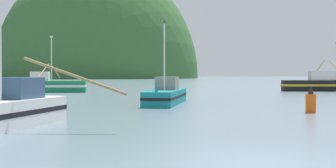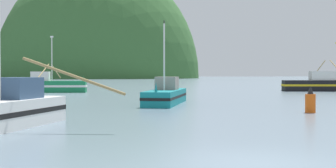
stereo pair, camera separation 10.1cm
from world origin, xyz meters
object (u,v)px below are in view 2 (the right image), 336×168
at_px(fishing_boat_white, 4,111).
at_px(fishing_boat_teal, 166,95).
at_px(fishing_boat_black, 327,84).
at_px(fishing_boat_green, 49,85).
at_px(channel_buoy, 310,101).

xyz_separation_m(fishing_boat_white, fishing_boat_teal, (7.70, 15.41, -0.08)).
relative_size(fishing_boat_white, fishing_boat_black, 0.75).
bearing_deg(fishing_boat_white, fishing_boat_black, 158.61).
xyz_separation_m(fishing_boat_white, fishing_boat_black, (29.79, 39.22, 0.14)).
height_order(fishing_boat_white, fishing_boat_teal, fishing_boat_teal).
bearing_deg(fishing_boat_green, fishing_boat_white, -82.37).
bearing_deg(fishing_boat_white, fishing_boat_green, -156.18).
distance_m(fishing_boat_white, fishing_boat_green, 37.46).
xyz_separation_m(fishing_boat_white, channel_buoy, (15.83, 7.07, -0.09)).
bearing_deg(fishing_boat_black, fishing_boat_green, -171.64).
distance_m(fishing_boat_white, channel_buoy, 17.34).
distance_m(fishing_boat_white, fishing_boat_black, 49.26).
relative_size(fishing_boat_white, channel_buoy, 6.56).
height_order(fishing_boat_white, fishing_boat_black, fishing_boat_black).
height_order(fishing_boat_black, channel_buoy, fishing_boat_black).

